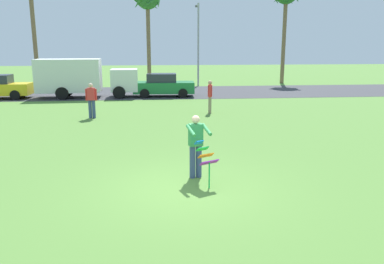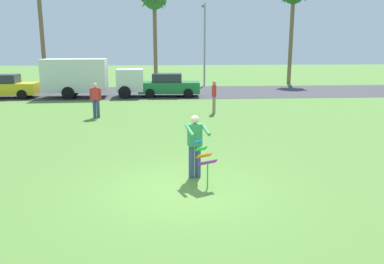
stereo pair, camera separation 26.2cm
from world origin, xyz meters
name	(u,v)px [view 1 (the left image)]	position (x,y,z in m)	size (l,w,h in m)	color
ground_plane	(186,188)	(0.00, 0.00, 0.00)	(120.00, 120.00, 0.00)	#568438
road_strip	(164,92)	(0.00, 20.13, 0.01)	(120.00, 8.00, 0.01)	#38383D
person_kite_flyer	(196,144)	(0.34, 0.74, 0.95)	(0.65, 0.73, 1.73)	#384772
kite_held	(206,157)	(0.51, 0.06, 0.78)	(0.60, 0.73, 1.16)	blue
parked_truck_white_box	(82,77)	(-5.65, 17.73, 1.41)	(6.76, 2.26, 2.62)	silver
parked_car_green	(163,85)	(-0.10, 17.73, 0.77)	(4.26, 1.96, 1.60)	#1E7238
palm_tree_right_near	(148,2)	(-1.16, 27.05, 7.29)	(2.58, 2.71, 8.72)	brown
streetlight_pole	(198,39)	(3.14, 24.71, 4.00)	(0.24, 1.65, 7.00)	#9E9EA3
person_walker_near	(91,99)	(-3.83, 9.92, 0.93)	(0.57, 0.25, 1.73)	#384772
person_walker_far	(210,96)	(2.17, 10.73, 0.93)	(0.28, 0.56, 1.73)	gray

